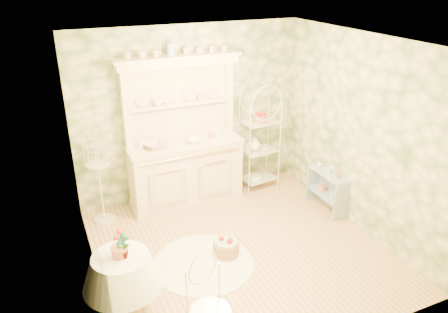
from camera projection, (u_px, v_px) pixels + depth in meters
name	position (u px, v px, depth m)	size (l,w,h in m)	color
floor	(239.00, 249.00, 5.80)	(3.60, 3.60, 0.00)	tan
ceiling	(243.00, 42.00, 4.71)	(3.60, 3.60, 0.00)	white
wall_left	(87.00, 185.00, 4.58)	(3.60, 3.60, 0.00)	beige
wall_right	(360.00, 135.00, 5.92)	(3.60, 3.60, 0.00)	beige
wall_back	(190.00, 114.00, 6.76)	(3.60, 3.60, 0.00)	beige
wall_front	(332.00, 234.00, 3.75)	(3.60, 3.60, 0.00)	beige
kitchen_dresser	(184.00, 134.00, 6.53)	(1.87, 0.61, 2.29)	#F9E9C8
bakers_rack	(259.00, 137.00, 7.12)	(0.56, 0.40, 1.78)	white
side_shelf	(327.00, 192.00, 6.65)	(0.25, 0.67, 0.57)	#93A6C1
round_table	(123.00, 284.00, 4.64)	(0.66, 0.66, 0.72)	white
cafe_chair	(210.00, 310.00, 4.13)	(0.43, 0.43, 0.94)	white
birdcage_stand	(99.00, 173.00, 6.15)	(0.37, 0.37, 1.55)	white
floor_basket	(226.00, 247.00, 5.67)	(0.33, 0.33, 0.21)	#AF754E
lace_rug	(203.00, 263.00, 5.52)	(1.27, 1.27, 0.01)	white
bowl_floral	(156.00, 147.00, 6.39)	(0.32, 0.32, 0.08)	white
bowl_white	(194.00, 142.00, 6.58)	(0.21, 0.21, 0.07)	white
cup_left	(158.00, 104.00, 6.35)	(0.14, 0.14, 0.11)	white
cup_right	(201.00, 99.00, 6.60)	(0.11, 0.11, 0.10)	white
potted_geranium	(123.00, 247.00, 4.42)	(0.15, 0.10, 0.29)	#3F7238
bottle_amber	(337.00, 174.00, 6.34)	(0.06, 0.06, 0.16)	#C67B4E
bottle_blue	(330.00, 171.00, 6.49)	(0.05, 0.05, 0.11)	#92BAD7
bottle_glass	(319.00, 165.00, 6.71)	(0.08, 0.08, 0.10)	silver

